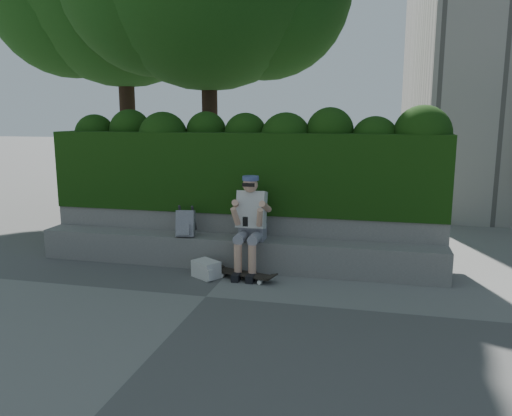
% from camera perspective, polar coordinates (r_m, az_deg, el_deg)
% --- Properties ---
extents(ground, '(80.00, 80.00, 0.00)m').
position_cam_1_polar(ground, '(6.28, -5.75, -10.04)').
color(ground, slate).
rests_on(ground, ground).
extents(bench_ledge, '(6.00, 0.45, 0.45)m').
position_cam_1_polar(bench_ledge, '(7.35, -2.60, -5.08)').
color(bench_ledge, gray).
rests_on(bench_ledge, ground).
extents(planter_wall, '(6.00, 0.50, 0.75)m').
position_cam_1_polar(planter_wall, '(7.75, -1.65, -3.10)').
color(planter_wall, gray).
rests_on(planter_wall, ground).
extents(hedge, '(6.00, 1.00, 1.20)m').
position_cam_1_polar(hedge, '(7.80, -1.26, 4.26)').
color(hedge, black).
rests_on(hedge, planter_wall).
extents(person, '(0.40, 0.76, 1.38)m').
position_cam_1_polar(person, '(6.97, -0.64, -1.46)').
color(person, gray).
rests_on(person, ground).
extents(skateboard, '(0.87, 0.43, 0.09)m').
position_cam_1_polar(skateboard, '(6.86, -1.42, -7.55)').
color(skateboard, black).
rests_on(skateboard, ground).
extents(backpack_plaid, '(0.29, 0.18, 0.39)m').
position_cam_1_polar(backpack_plaid, '(7.37, -8.07, -1.77)').
color(backpack_plaid, '#9D9EA2').
rests_on(backpack_plaid, bench_ledge).
extents(backpack_ground, '(0.44, 0.41, 0.23)m').
position_cam_1_polar(backpack_ground, '(6.96, -5.72, -6.96)').
color(backpack_ground, beige).
rests_on(backpack_ground, ground).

